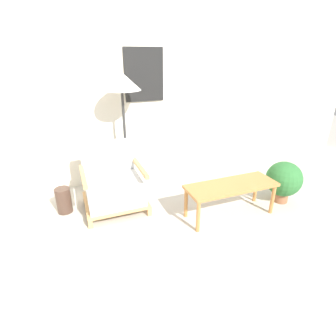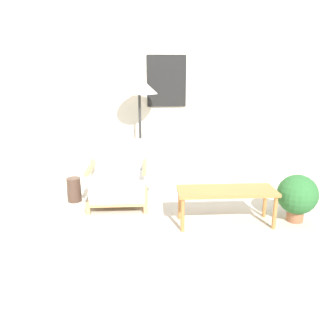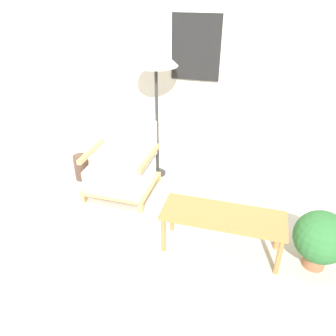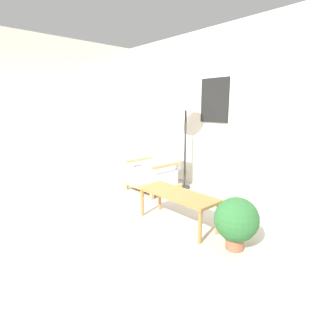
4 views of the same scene
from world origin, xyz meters
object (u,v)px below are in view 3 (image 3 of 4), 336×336
armchair (122,168)px  vase (82,167)px  floor_lamp (156,60)px  potted_plant (321,238)px  coffee_table (223,219)px

armchair → vase: (-0.61, 0.10, -0.14)m
floor_lamp → vase: 1.61m
armchair → potted_plant: armchair is taller
floor_lamp → potted_plant: (1.81, -1.14, -1.14)m
floor_lamp → coffee_table: 1.87m
armchair → floor_lamp: floor_lamp is taller
coffee_table → potted_plant: (0.83, 0.03, -0.05)m
coffee_table → potted_plant: 0.83m
armchair → potted_plant: 2.20m
coffee_table → armchair: bearing=151.1°
vase → coffee_table: bearing=-23.2°
armchair → potted_plant: bearing=-17.7°
vase → floor_lamp: bearing=22.4°
floor_lamp → potted_plant: floor_lamp is taller
floor_lamp → vase: floor_lamp is taller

